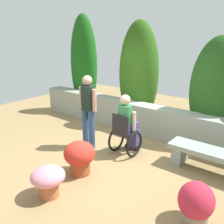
{
  "coord_description": "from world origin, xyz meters",
  "views": [
    {
      "loc": [
        3.05,
        -3.84,
        2.54
      ],
      "look_at": [
        -0.34,
        0.37,
        0.85
      ],
      "focal_mm": 40.76,
      "sensor_mm": 36.0,
      "label": 1
    }
  ],
  "objects": [
    {
      "name": "ground_plane",
      "position": [
        0.0,
        0.0,
        0.0
      ],
      "size": [
        11.58,
        11.58,
        0.0
      ],
      "primitive_type": "plane",
      "color": "olive"
    },
    {
      "name": "flower_pot_red_accent",
      "position": [
        2.1,
        -0.8,
        0.29
      ],
      "size": [
        0.5,
        0.5,
        0.61
      ],
      "color": "gray",
      "rests_on": "ground"
    },
    {
      "name": "flower_pot_purple_near",
      "position": [
        0.04,
        -1.72,
        0.31
      ],
      "size": [
        0.55,
        0.55,
        0.51
      ],
      "color": "#B25937",
      "rests_on": "ground"
    },
    {
      "name": "stone_retaining_wall",
      "position": [
        0.0,
        1.55,
        0.39
      ],
      "size": [
        7.58,
        0.45,
        0.78
      ],
      "primitive_type": "cube",
      "color": "gray",
      "rests_on": "ground"
    },
    {
      "name": "person_in_wheelchair",
      "position": [
        0.09,
        0.33,
        0.62
      ],
      "size": [
        0.53,
        0.66,
        1.33
      ],
      "rotation": [
        0.0,
        0.0,
        -0.12
      ],
      "color": "black",
      "rests_on": "ground"
    },
    {
      "name": "person_standing_companion",
      "position": [
        -0.77,
        0.05,
        0.96
      ],
      "size": [
        0.49,
        0.3,
        1.67
      ],
      "rotation": [
        0.0,
        0.0,
        0.05
      ],
      "color": "#2F4B73",
      "rests_on": "ground"
    },
    {
      "name": "flower_pot_terracotta_by_wall",
      "position": [
        -0.08,
        -0.91,
        0.36
      ],
      "size": [
        0.58,
        0.58,
        0.64
      ],
      "color": "#994322",
      "rests_on": "ground"
    },
    {
      "name": "hedge_backdrop",
      "position": [
        0.34,
        2.16,
        1.35
      ],
      "size": [
        6.81,
        1.07,
        3.13
      ],
      "color": "#195817",
      "rests_on": "ground"
    },
    {
      "name": "stone_bench",
      "position": [
        1.84,
        0.66,
        0.31
      ],
      "size": [
        1.63,
        0.47,
        0.46
      ],
      "rotation": [
        0.0,
        0.0,
        -0.13
      ],
      "color": "gray",
      "rests_on": "ground"
    }
  ]
}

